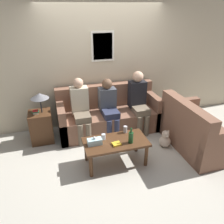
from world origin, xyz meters
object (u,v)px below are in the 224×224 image
at_px(coffee_table, 116,144).
at_px(teddy_bear, 165,140).
at_px(couch_side, 195,132).
at_px(drinking_glass, 103,137).
at_px(couch_main, 108,115).
at_px(person_middle, 109,105).
at_px(person_right, 139,99).
at_px(person_left, 81,107).
at_px(wine_bottle, 131,137).

xyz_separation_m(coffee_table, teddy_bear, (1.04, 0.19, -0.23)).
height_order(couch_side, coffee_table, couch_side).
height_order(drinking_glass, teddy_bear, drinking_glass).
distance_m(couch_main, couch_side, 1.76).
bearing_deg(drinking_glass, couch_main, 70.17).
relative_size(couch_main, teddy_bear, 6.13).
height_order(coffee_table, drinking_glass, drinking_glass).
relative_size(person_middle, person_right, 0.91).
height_order(person_left, person_right, person_right).
xyz_separation_m(coffee_table, person_left, (-0.41, 1.00, 0.28)).
bearing_deg(couch_side, couch_main, 50.61).
distance_m(coffee_table, teddy_bear, 1.09).
distance_m(couch_side, person_left, 2.21).
bearing_deg(coffee_table, wine_bottle, -26.05).
height_order(drinking_glass, person_middle, person_middle).
distance_m(person_right, teddy_bear, 0.98).
bearing_deg(person_left, teddy_bear, -29.05).
bearing_deg(coffee_table, couch_side, 0.95).
distance_m(couch_main, wine_bottle, 1.27).
bearing_deg(couch_side, drinking_glass, 87.12).
height_order(couch_side, drinking_glass, couch_side).
bearing_deg(person_middle, wine_bottle, -86.82).
distance_m(couch_main, person_middle, 0.34).
height_order(coffee_table, teddy_bear, coffee_table).
height_order(wine_bottle, person_left, person_left).
bearing_deg(person_right, person_left, 178.34).
relative_size(wine_bottle, drinking_glass, 2.81).
bearing_deg(coffee_table, person_middle, 80.80).
bearing_deg(person_right, couch_side, -51.11).
height_order(couch_side, person_right, person_right).
distance_m(drinking_glass, person_right, 1.31).
xyz_separation_m(wine_bottle, person_left, (-0.63, 1.11, 0.12)).
xyz_separation_m(couch_main, teddy_bear, (0.85, -0.95, -0.18)).
distance_m(drinking_glass, person_left, 0.93).
distance_m(wine_bottle, drinking_glass, 0.46).
bearing_deg(couch_side, teddy_bear, 71.71).
bearing_deg(person_middle, couch_side, -34.68).
bearing_deg(wine_bottle, coffee_table, 153.95).
distance_m(couch_side, person_right, 1.26).
xyz_separation_m(couch_side, teddy_bear, (-0.51, 0.17, -0.18)).
height_order(person_middle, person_right, person_right).
xyz_separation_m(couch_side, person_right, (-0.76, 0.94, 0.36)).
bearing_deg(couch_main, coffee_table, -99.61).
bearing_deg(coffee_table, couch_main, 80.39).
xyz_separation_m(coffee_table, wine_bottle, (0.22, -0.11, 0.17)).
height_order(coffee_table, person_middle, person_middle).
bearing_deg(person_right, coffee_table, -129.50).
bearing_deg(person_middle, coffee_table, -99.20).
bearing_deg(couch_main, person_middle, -102.24).
height_order(couch_main, couch_side, same).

